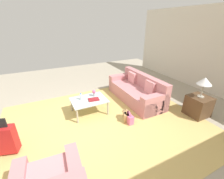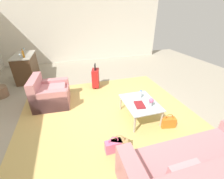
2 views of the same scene
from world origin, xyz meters
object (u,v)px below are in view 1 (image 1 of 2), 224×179
(water_bottle, at_px, (81,97))
(table_lamp, at_px, (205,82))
(couch, at_px, (137,91))
(suitcase_red, at_px, (5,139))
(handbag_tan, at_px, (126,116))
(coffee_table, at_px, (89,101))
(handbag_pink, at_px, (129,118))
(coffee_table_book, at_px, (94,99))
(flower_vase, at_px, (94,92))
(handbag_orange, at_px, (99,99))
(side_table, at_px, (198,106))

(water_bottle, xyz_separation_m, table_lamp, (-3.00, 1.60, 0.51))
(couch, height_order, water_bottle, couch)
(suitcase_red, distance_m, handbag_tan, 2.80)
(coffee_table, distance_m, table_lamp, 3.24)
(coffee_table, bearing_deg, handbag_pink, 130.98)
(coffee_table_book, height_order, flower_vase, flower_vase)
(flower_vase, distance_m, handbag_orange, 0.63)
(side_table, height_order, table_lamp, table_lamp)
(water_bottle, bearing_deg, table_lamp, 151.93)
(flower_vase, distance_m, handbag_tan, 1.19)
(coffee_table, bearing_deg, suitcase_red, 19.29)
(coffee_table, relative_size, water_bottle, 4.92)
(handbag_orange, bearing_deg, side_table, 139.06)
(suitcase_red, distance_m, handbag_orange, 2.79)
(couch, bearing_deg, coffee_table, 3.19)
(side_table, height_order, suitcase_red, suitcase_red)
(side_table, distance_m, suitcase_red, 4.87)
(flower_vase, height_order, handbag_orange, flower_vase)
(handbag_pink, bearing_deg, couch, -134.17)
(coffee_table_book, relative_size, handbag_orange, 0.86)
(side_table, bearing_deg, water_bottle, -28.07)
(handbag_orange, bearing_deg, suitcase_red, 25.19)
(couch, relative_size, flower_vase, 11.01)
(side_table, distance_m, table_lamp, 0.76)
(coffee_table, height_order, handbag_orange, coffee_table)
(water_bottle, relative_size, handbag_pink, 0.57)
(couch, relative_size, suitcase_red, 2.66)
(couch, height_order, handbag_orange, couch)
(flower_vase, distance_m, table_lamp, 3.10)
(handbag_orange, bearing_deg, couch, 163.38)
(coffee_table, bearing_deg, flower_vase, -145.71)
(flower_vase, height_order, handbag_pink, flower_vase)
(suitcase_red, bearing_deg, flower_vase, -159.05)
(couch, xyz_separation_m, handbag_pink, (0.99, 1.02, -0.17))
(side_table, distance_m, handbag_orange, 3.03)
(coffee_table, distance_m, side_table, 3.18)
(water_bottle, height_order, handbag_orange, water_bottle)
(side_table, distance_m, handbag_tan, 2.14)
(coffee_table_book, xyz_separation_m, handbag_tan, (-0.67, 0.72, -0.34))
(suitcase_red, bearing_deg, couch, -168.10)
(suitcase_red, height_order, handbag_tan, suitcase_red)
(coffee_table, xyz_separation_m, water_bottle, (0.20, -0.10, 0.15))
(suitcase_red, bearing_deg, water_bottle, -156.04)
(table_lamp, xyz_separation_m, handbag_pink, (2.00, -0.58, -0.92))
(table_lamp, height_order, suitcase_red, table_lamp)
(coffee_table, bearing_deg, handbag_orange, -136.83)
(coffee_table, distance_m, suitcase_red, 2.12)
(flower_vase, height_order, side_table, flower_vase)
(coffee_table, distance_m, handbag_tan, 1.15)
(flower_vase, bearing_deg, handbag_tan, 120.90)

